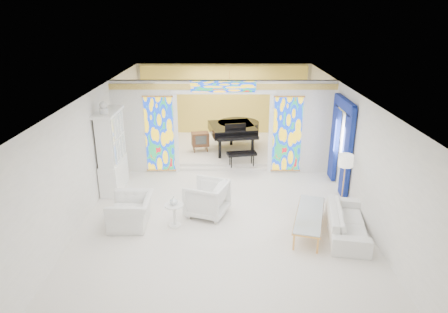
{
  "coord_description": "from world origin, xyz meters",
  "views": [
    {
      "loc": [
        0.07,
        -10.25,
        5.01
      ],
      "look_at": [
        0.03,
        0.2,
        1.17
      ],
      "focal_mm": 32.0,
      "sensor_mm": 36.0,
      "label": 1
    }
  ],
  "objects_px": {
    "armchair_right": "(207,198)",
    "coffee_table": "(310,215)",
    "china_cabinet": "(112,152)",
    "grand_piano": "(235,129)",
    "armchair_left": "(131,211)",
    "sofa": "(347,222)",
    "tv_console": "(200,139)"
  },
  "relations": [
    {
      "from": "armchair_right",
      "to": "tv_console",
      "type": "bearing_deg",
      "value": -154.67
    },
    {
      "from": "grand_piano",
      "to": "tv_console",
      "type": "distance_m",
      "value": 1.33
    },
    {
      "from": "armchair_right",
      "to": "sofa",
      "type": "xyz_separation_m",
      "value": [
        3.36,
        -0.95,
        -0.14
      ]
    },
    {
      "from": "armchair_left",
      "to": "sofa",
      "type": "height_order",
      "value": "armchair_left"
    },
    {
      "from": "coffee_table",
      "to": "grand_piano",
      "type": "relative_size",
      "value": 0.67
    },
    {
      "from": "sofa",
      "to": "coffee_table",
      "type": "distance_m",
      "value": 0.89
    },
    {
      "from": "china_cabinet",
      "to": "sofa",
      "type": "distance_m",
      "value": 6.72
    },
    {
      "from": "armchair_left",
      "to": "grand_piano",
      "type": "xyz_separation_m",
      "value": [
        2.67,
        5.24,
        0.6
      ]
    },
    {
      "from": "china_cabinet",
      "to": "coffee_table",
      "type": "xyz_separation_m",
      "value": [
        5.3,
        -2.38,
        -0.76
      ]
    },
    {
      "from": "grand_piano",
      "to": "armchair_left",
      "type": "bearing_deg",
      "value": -127.85
    },
    {
      "from": "coffee_table",
      "to": "grand_piano",
      "type": "xyz_separation_m",
      "value": [
        -1.66,
        5.49,
        0.56
      ]
    },
    {
      "from": "armchair_right",
      "to": "tv_console",
      "type": "relative_size",
      "value": 1.42
    },
    {
      "from": "armchair_right",
      "to": "coffee_table",
      "type": "height_order",
      "value": "armchair_right"
    },
    {
      "from": "armchair_right",
      "to": "coffee_table",
      "type": "distance_m",
      "value": 2.62
    },
    {
      "from": "sofa",
      "to": "coffee_table",
      "type": "bearing_deg",
      "value": 90.79
    },
    {
      "from": "china_cabinet",
      "to": "armchair_right",
      "type": "distance_m",
      "value": 3.3
    },
    {
      "from": "armchair_left",
      "to": "armchair_right",
      "type": "height_order",
      "value": "armchair_right"
    },
    {
      "from": "sofa",
      "to": "grand_piano",
      "type": "height_order",
      "value": "grand_piano"
    },
    {
      "from": "china_cabinet",
      "to": "grand_piano",
      "type": "bearing_deg",
      "value": 40.49
    },
    {
      "from": "armchair_right",
      "to": "armchair_left",
      "type": "bearing_deg",
      "value": -53.32
    },
    {
      "from": "grand_piano",
      "to": "tv_console",
      "type": "relative_size",
      "value": 4.48
    },
    {
      "from": "china_cabinet",
      "to": "sofa",
      "type": "height_order",
      "value": "china_cabinet"
    },
    {
      "from": "sofa",
      "to": "armchair_right",
      "type": "bearing_deg",
      "value": 84.23
    },
    {
      "from": "armchair_left",
      "to": "tv_console",
      "type": "distance_m",
      "value": 5.2
    },
    {
      "from": "china_cabinet",
      "to": "tv_console",
      "type": "height_order",
      "value": "china_cabinet"
    },
    {
      "from": "china_cabinet",
      "to": "coffee_table",
      "type": "relative_size",
      "value": 1.29
    },
    {
      "from": "tv_console",
      "to": "grand_piano",
      "type": "bearing_deg",
      "value": -0.8
    },
    {
      "from": "china_cabinet",
      "to": "sofa",
      "type": "xyz_separation_m",
      "value": [
        6.17,
        -2.52,
        -0.85
      ]
    },
    {
      "from": "coffee_table",
      "to": "tv_console",
      "type": "height_order",
      "value": "tv_console"
    },
    {
      "from": "china_cabinet",
      "to": "armchair_left",
      "type": "height_order",
      "value": "china_cabinet"
    },
    {
      "from": "sofa",
      "to": "grand_piano",
      "type": "distance_m",
      "value": 6.2
    },
    {
      "from": "coffee_table",
      "to": "tv_console",
      "type": "distance_m",
      "value": 6.01
    }
  ]
}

